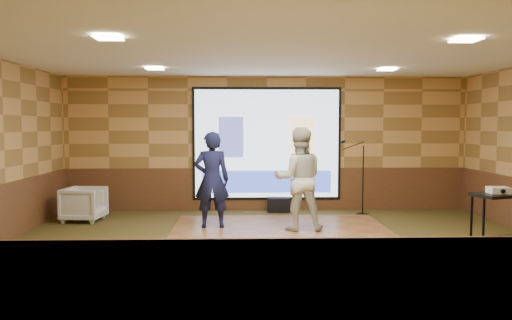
{
  "coord_description": "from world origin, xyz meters",
  "views": [
    {
      "loc": [
        -0.62,
        -7.68,
        1.91
      ],
      "look_at": [
        -0.32,
        1.1,
        1.3
      ],
      "focal_mm": 35.0,
      "sensor_mm": 36.0,
      "label": 1
    }
  ],
  "objects_px": {
    "player_left": "(212,180)",
    "av_table": "(502,212)",
    "duffel_bag": "(279,205)",
    "projector_screen": "(267,145)",
    "mic_stand": "(360,192)",
    "player_right": "(299,179)",
    "dance_floor": "(281,231)",
    "banquet_chair": "(84,204)",
    "projector": "(498,190)"
  },
  "relations": [
    {
      "from": "projector",
      "to": "banquet_chair",
      "type": "bearing_deg",
      "value": 160.09
    },
    {
      "from": "projector_screen",
      "to": "dance_floor",
      "type": "relative_size",
      "value": 0.84
    },
    {
      "from": "av_table",
      "to": "duffel_bag",
      "type": "height_order",
      "value": "av_table"
    },
    {
      "from": "projector_screen",
      "to": "dance_floor",
      "type": "xyz_separation_m",
      "value": [
        0.13,
        -2.27,
        -1.46
      ]
    },
    {
      "from": "duffel_bag",
      "to": "projector_screen",
      "type": "bearing_deg",
      "value": 140.31
    },
    {
      "from": "player_left",
      "to": "projector",
      "type": "relative_size",
      "value": 6.38
    },
    {
      "from": "projector",
      "to": "banquet_chair",
      "type": "height_order",
      "value": "projector"
    },
    {
      "from": "player_left",
      "to": "dance_floor",
      "type": "bearing_deg",
      "value": 163.9
    },
    {
      "from": "player_right",
      "to": "duffel_bag",
      "type": "bearing_deg",
      "value": -83.94
    },
    {
      "from": "dance_floor",
      "to": "player_left",
      "type": "distance_m",
      "value": 1.57
    },
    {
      "from": "player_right",
      "to": "mic_stand",
      "type": "xyz_separation_m",
      "value": [
        1.51,
        1.61,
        -0.46
      ]
    },
    {
      "from": "duffel_bag",
      "to": "dance_floor",
      "type": "bearing_deg",
      "value": -93.37
    },
    {
      "from": "projector",
      "to": "banquet_chair",
      "type": "distance_m",
      "value": 7.47
    },
    {
      "from": "player_left",
      "to": "mic_stand",
      "type": "bearing_deg",
      "value": -159.31
    },
    {
      "from": "player_left",
      "to": "av_table",
      "type": "relative_size",
      "value": 1.92
    },
    {
      "from": "projector_screen",
      "to": "banquet_chair",
      "type": "bearing_deg",
      "value": -162.61
    },
    {
      "from": "av_table",
      "to": "projector_screen",
      "type": "bearing_deg",
      "value": 128.87
    },
    {
      "from": "dance_floor",
      "to": "projector",
      "type": "height_order",
      "value": "projector"
    },
    {
      "from": "mic_stand",
      "to": "banquet_chair",
      "type": "distance_m",
      "value": 5.7
    },
    {
      "from": "player_right",
      "to": "mic_stand",
      "type": "relative_size",
      "value": 1.15
    },
    {
      "from": "projector_screen",
      "to": "duffel_bag",
      "type": "bearing_deg",
      "value": -39.69
    },
    {
      "from": "mic_stand",
      "to": "projector_screen",
      "type": "bearing_deg",
      "value": -173.42
    },
    {
      "from": "mic_stand",
      "to": "duffel_bag",
      "type": "height_order",
      "value": "mic_stand"
    },
    {
      "from": "projector_screen",
      "to": "banquet_chair",
      "type": "xyz_separation_m",
      "value": [
        -3.71,
        -1.16,
        -1.13
      ]
    },
    {
      "from": "player_right",
      "to": "av_table",
      "type": "height_order",
      "value": "player_right"
    },
    {
      "from": "projector",
      "to": "duffel_bag",
      "type": "xyz_separation_m",
      "value": [
        -2.9,
        3.82,
        -0.82
      ]
    },
    {
      "from": "av_table",
      "to": "mic_stand",
      "type": "distance_m",
      "value": 3.62
    },
    {
      "from": "projector_screen",
      "to": "player_left",
      "type": "distance_m",
      "value": 2.34
    },
    {
      "from": "projector_screen",
      "to": "mic_stand",
      "type": "relative_size",
      "value": 2.07
    },
    {
      "from": "dance_floor",
      "to": "banquet_chair",
      "type": "relative_size",
      "value": 5.2
    },
    {
      "from": "dance_floor",
      "to": "banquet_chair",
      "type": "height_order",
      "value": "banquet_chair"
    },
    {
      "from": "player_right",
      "to": "duffel_bag",
      "type": "distance_m",
      "value": 2.19
    },
    {
      "from": "player_left",
      "to": "player_right",
      "type": "xyz_separation_m",
      "value": [
        1.58,
        -0.27,
        0.04
      ]
    },
    {
      "from": "dance_floor",
      "to": "player_right",
      "type": "xyz_separation_m",
      "value": [
        0.32,
        0.03,
        0.94
      ]
    },
    {
      "from": "projector",
      "to": "mic_stand",
      "type": "bearing_deg",
      "value": 112.11
    },
    {
      "from": "projector_screen",
      "to": "av_table",
      "type": "xyz_separation_m",
      "value": [
        3.24,
        -4.01,
        -0.84
      ]
    },
    {
      "from": "av_table",
      "to": "duffel_bag",
      "type": "distance_m",
      "value": 4.86
    },
    {
      "from": "duffel_bag",
      "to": "mic_stand",
      "type": "bearing_deg",
      "value": -13.86
    },
    {
      "from": "player_right",
      "to": "av_table",
      "type": "distance_m",
      "value": 3.31
    },
    {
      "from": "player_left",
      "to": "player_right",
      "type": "height_order",
      "value": "player_right"
    },
    {
      "from": "player_right",
      "to": "projector_screen",
      "type": "bearing_deg",
      "value": -78.14
    },
    {
      "from": "banquet_chair",
      "to": "duffel_bag",
      "type": "relative_size",
      "value": 1.53
    },
    {
      "from": "duffel_bag",
      "to": "projector",
      "type": "bearing_deg",
      "value": -52.79
    },
    {
      "from": "projector_screen",
      "to": "mic_stand",
      "type": "bearing_deg",
      "value": -17.85
    },
    {
      "from": "dance_floor",
      "to": "av_table",
      "type": "xyz_separation_m",
      "value": [
        3.1,
        -1.74,
        0.63
      ]
    },
    {
      "from": "mic_stand",
      "to": "duffel_bag",
      "type": "relative_size",
      "value": 3.23
    },
    {
      "from": "player_left",
      "to": "av_table",
      "type": "distance_m",
      "value": 4.82
    },
    {
      "from": "player_left",
      "to": "player_right",
      "type": "relative_size",
      "value": 0.96
    },
    {
      "from": "projector_screen",
      "to": "banquet_chair",
      "type": "distance_m",
      "value": 4.05
    },
    {
      "from": "av_table",
      "to": "banquet_chair",
      "type": "bearing_deg",
      "value": 157.68
    }
  ]
}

